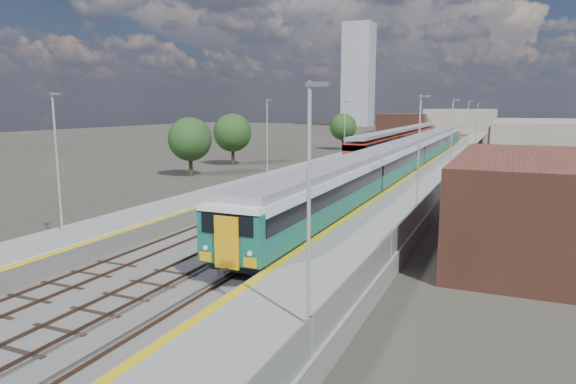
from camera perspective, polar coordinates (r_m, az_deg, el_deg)
The scene contains 11 objects.
ground at distance 63.86m, azimuth 12.34°, elevation 2.27°, with size 320.00×320.00×0.00m, color #47443A.
ballast_bed at distance 66.74m, azimuth 10.87°, elevation 2.65°, with size 10.50×155.00×0.06m, color #565451.
tracks at distance 68.24m, azimuth 11.67°, elevation 2.84°, with size 8.96×160.00×0.17m.
platform_right at distance 65.48m, azimuth 17.33°, elevation 2.71°, with size 4.70×155.00×8.52m.
platform_left at distance 68.46m, azimuth 5.31°, elevation 3.36°, with size 4.30×155.00×8.52m.
buildings at distance 153.84m, azimuth 12.29°, elevation 10.37°, with size 72.00×185.50×40.00m.
green_train at distance 61.89m, azimuth 13.52°, elevation 4.23°, with size 3.07×85.40×3.38m.
red_train at distance 93.66m, azimuth 12.62°, elevation 5.90°, with size 3.05×61.70×3.84m.
tree_a at distance 58.50m, azimuth -10.84°, elevation 5.78°, with size 4.88×4.88×6.61m.
tree_b at distance 69.08m, azimuth -6.19°, elevation 6.57°, with size 5.07×5.07×6.87m.
tree_c at distance 93.76m, azimuth 6.13°, elevation 7.19°, with size 4.81×4.81×6.52m.
Camera 1 is at (12.07, -12.23, 7.79)m, focal length 32.00 mm.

